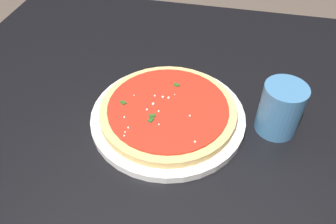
{
  "coord_description": "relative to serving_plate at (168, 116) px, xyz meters",
  "views": [
    {
      "loc": [
        -0.15,
        0.48,
        1.23
      ],
      "look_at": [
        -0.05,
        0.02,
        0.77
      ],
      "focal_mm": 35.48,
      "sensor_mm": 36.0,
      "label": 1
    }
  ],
  "objects": [
    {
      "name": "cup_tall_drink",
      "position": [
        -0.21,
        -0.02,
        0.04
      ],
      "size": [
        0.08,
        0.08,
        0.1
      ],
      "primitive_type": "cylinder",
      "color": "teal",
      "rests_on": "restaurant_table"
    },
    {
      "name": "restaurant_table",
      "position": [
        0.05,
        -0.02,
        -0.13
      ],
      "size": [
        1.01,
        0.96,
        0.75
      ],
      "color": "black",
      "rests_on": "ground_plane"
    },
    {
      "name": "serving_plate",
      "position": [
        0.0,
        0.0,
        0.0
      ],
      "size": [
        0.31,
        0.31,
        0.02
      ],
      "primitive_type": "cylinder",
      "color": "white",
      "rests_on": "restaurant_table"
    },
    {
      "name": "pizza",
      "position": [
        0.0,
        0.0,
        0.02
      ],
      "size": [
        0.27,
        0.27,
        0.02
      ],
      "color": "#DBB26B",
      "rests_on": "serving_plate"
    }
  ]
}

